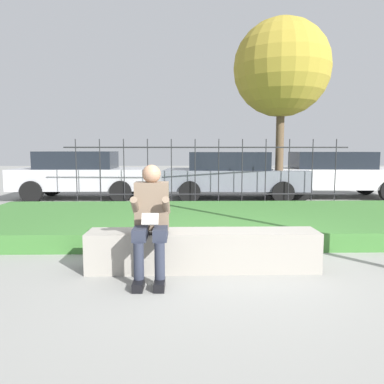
{
  "coord_description": "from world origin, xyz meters",
  "views": [
    {
      "loc": [
        -0.58,
        -4.4,
        1.44
      ],
      "look_at": [
        -0.44,
        2.04,
        0.72
      ],
      "focal_mm": 35.0,
      "sensor_mm": 36.0,
      "label": 1
    }
  ],
  "objects_px": {
    "car_parked_right": "(334,173)",
    "stone_bench": "(203,252)",
    "car_parked_center": "(233,174)",
    "tree_behind_fence": "(282,69)",
    "car_parked_left": "(82,174)",
    "person_seated_reader": "(151,216)"
  },
  "relations": [
    {
      "from": "tree_behind_fence",
      "to": "stone_bench",
      "type": "bearing_deg",
      "value": -112.08
    },
    {
      "from": "stone_bench",
      "to": "person_seated_reader",
      "type": "height_order",
      "value": "person_seated_reader"
    },
    {
      "from": "person_seated_reader",
      "to": "tree_behind_fence",
      "type": "height_order",
      "value": "tree_behind_fence"
    },
    {
      "from": "person_seated_reader",
      "to": "car_parked_left",
      "type": "bearing_deg",
      "value": 110.74
    },
    {
      "from": "car_parked_left",
      "to": "car_parked_right",
      "type": "bearing_deg",
      "value": 0.49
    },
    {
      "from": "car_parked_left",
      "to": "tree_behind_fence",
      "type": "xyz_separation_m",
      "value": [
        5.69,
        -0.62,
        2.92
      ]
    },
    {
      "from": "person_seated_reader",
      "to": "car_parked_center",
      "type": "relative_size",
      "value": 0.3
    },
    {
      "from": "car_parked_left",
      "to": "tree_behind_fence",
      "type": "relative_size",
      "value": 0.79
    },
    {
      "from": "stone_bench",
      "to": "car_parked_left",
      "type": "xyz_separation_m",
      "value": [
        -3.23,
        6.69,
        0.52
      ]
    },
    {
      "from": "car_parked_center",
      "to": "car_parked_left",
      "type": "relative_size",
      "value": 1.07
    },
    {
      "from": "car_parked_center",
      "to": "tree_behind_fence",
      "type": "xyz_separation_m",
      "value": [
        1.23,
        -0.54,
        2.93
      ]
    },
    {
      "from": "stone_bench",
      "to": "car_parked_right",
      "type": "height_order",
      "value": "car_parked_right"
    },
    {
      "from": "car_parked_center",
      "to": "tree_behind_fence",
      "type": "distance_m",
      "value": 3.22
    },
    {
      "from": "stone_bench",
      "to": "tree_behind_fence",
      "type": "distance_m",
      "value": 7.4
    },
    {
      "from": "car_parked_right",
      "to": "tree_behind_fence",
      "type": "height_order",
      "value": "tree_behind_fence"
    },
    {
      "from": "person_seated_reader",
      "to": "car_parked_center",
      "type": "xyz_separation_m",
      "value": [
        1.83,
        6.87,
        0.03
      ]
    },
    {
      "from": "person_seated_reader",
      "to": "car_parked_center",
      "type": "distance_m",
      "value": 7.11
    },
    {
      "from": "car_parked_right",
      "to": "stone_bench",
      "type": "bearing_deg",
      "value": -118.6
    },
    {
      "from": "car_parked_center",
      "to": "person_seated_reader",
      "type": "bearing_deg",
      "value": -100.06
    },
    {
      "from": "stone_bench",
      "to": "person_seated_reader",
      "type": "relative_size",
      "value": 2.16
    },
    {
      "from": "car_parked_center",
      "to": "car_parked_right",
      "type": "bearing_deg",
      "value": 8.62
    },
    {
      "from": "stone_bench",
      "to": "person_seated_reader",
      "type": "xyz_separation_m",
      "value": [
        -0.6,
        -0.26,
        0.49
      ]
    }
  ]
}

